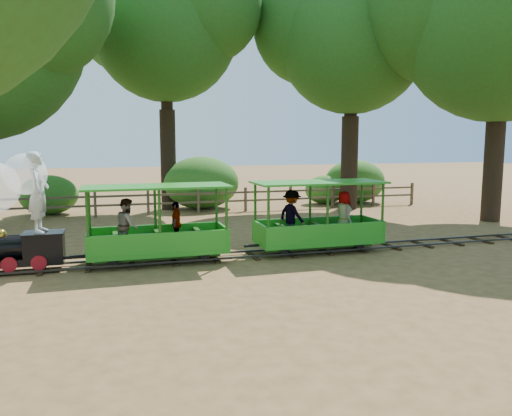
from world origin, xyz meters
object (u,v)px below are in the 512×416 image
object	(u,v)px
carriage_front	(154,232)
carriage_rear	(315,222)
fence	(222,198)
locomotive	(7,204)

from	to	relation	value
carriage_front	carriage_rear	distance (m)	4.20
carriage_rear	fence	distance (m)	8.02
carriage_front	carriage_rear	bearing A→B (deg)	0.50
fence	locomotive	bearing A→B (deg)	-129.93
carriage_rear	fence	size ratio (longest dim) A/B	0.19
locomotive	fence	size ratio (longest dim) A/B	0.15
locomotive	carriage_rear	bearing A→B (deg)	-0.32
locomotive	carriage_rear	size ratio (longest dim) A/B	0.80
locomotive	carriage_front	size ratio (longest dim) A/B	0.80
carriage_rear	carriage_front	bearing A→B (deg)	-179.50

